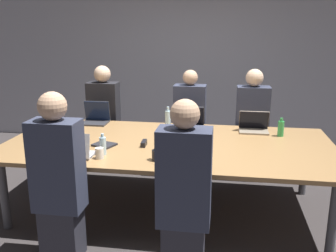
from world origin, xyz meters
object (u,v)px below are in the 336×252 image
object	(u,v)px
laptop_far_left	(96,117)
person_near_left	(58,180)
person_far_center	(189,126)
laptop_near_midright	(189,159)
bottle_far_center	(168,120)
stapler	(144,143)
bottle_far_right	(281,128)
bottle_near_left	(103,146)
person_near_midright	(184,195)
cup_near_left	(99,153)
person_far_left	(104,120)
laptop_near_left	(75,150)
laptop_far_right	(254,126)
person_far_right	(252,127)
cup_near_midright	(156,155)
bottle_near_midright	(159,148)
laptop_far_center	(190,122)

from	to	relation	value
laptop_far_left	person_near_left	distance (m)	1.68
person_far_center	laptop_near_midright	distance (m)	1.65
bottle_far_center	stapler	distance (m)	0.66
bottle_far_right	bottle_near_left	bearing A→B (deg)	-152.69
laptop_far_left	person_near_midright	distance (m)	2.18
bottle_far_right	laptop_near_midright	size ratio (longest dim) A/B	0.56
cup_near_left	person_far_center	xyz separation A→B (m)	(0.66, 1.57, -0.13)
laptop_far_left	person_far_left	bearing A→B (deg)	93.69
laptop_near_left	bottle_far_right	distance (m)	2.18
laptop_far_left	bottle_far_center	size ratio (longest dim) A/B	1.18
laptop_far_left	laptop_far_right	bearing A→B (deg)	-3.07
laptop_near_left	person_near_left	size ratio (longest dim) A/B	0.22
person_far_right	bottle_near_left	bearing A→B (deg)	-134.66
laptop_far_left	person_far_right	world-z (taller)	person_far_right
laptop_near_left	bottle_far_center	size ratio (longest dim) A/B	1.14
laptop_near_left	bottle_far_center	xyz separation A→B (m)	(0.69, 1.07, 0.05)
bottle_far_right	cup_near_midright	world-z (taller)	bottle_far_right
cup_near_midright	person_near_midright	bearing A→B (deg)	-59.73
bottle_near_left	cup_near_midright	xyz separation A→B (m)	(0.52, -0.08, -0.04)
person_far_right	cup_near_left	bearing A→B (deg)	-132.60
person_near_left	person_far_right	xyz separation A→B (m)	(1.66, 1.99, -0.01)
laptop_far_right	bottle_far_center	bearing A→B (deg)	-175.96
laptop_far_left	person_far_center	xyz separation A→B (m)	(1.13, 0.33, -0.16)
laptop_far_right	laptop_near_midright	distance (m)	1.36
laptop_far_left	bottle_near_midright	size ratio (longest dim) A/B	1.21
person_far_left	bottle_far_right	bearing A→B (deg)	-15.88
bottle_far_center	laptop_far_right	distance (m)	0.98
laptop_far_center	person_near_midright	size ratio (longest dim) A/B	0.23
person_far_right	stapler	size ratio (longest dim) A/B	9.32
person_far_center	laptop_near_midright	xyz separation A→B (m)	(0.15, -1.63, 0.15)
laptop_near_left	bottle_far_center	world-z (taller)	bottle_far_center
bottle_near_midright	bottle_near_left	bearing A→B (deg)	172.79
bottle_near_left	laptop_far_center	xyz separation A→B (m)	(0.71, 1.07, -0.01)
laptop_far_center	bottle_far_center	bearing A→B (deg)	-155.33
bottle_far_center	stapler	size ratio (longest dim) A/B	1.78
laptop_near_left	bottle_near_midright	distance (m)	0.77
bottle_far_center	laptop_near_midright	world-z (taller)	bottle_far_center
bottle_far_right	laptop_far_center	bearing A→B (deg)	169.46
cup_near_left	laptop_far_center	distance (m)	1.38
stapler	bottle_near_left	bearing A→B (deg)	-137.69
person_far_right	stapler	distance (m)	1.61
laptop_far_left	laptop_near_left	size ratio (longest dim) A/B	1.03
bottle_far_right	laptop_near_midright	bearing A→B (deg)	-130.27
laptop_far_right	stapler	size ratio (longest dim) A/B	2.17
person_far_right	cup_near_midright	bearing A→B (deg)	-120.89
cup_near_left	laptop_far_right	distance (m)	1.83
person_near_left	bottle_far_right	distance (m)	2.39
laptop_near_left	laptop_far_left	bearing A→B (deg)	-78.89
cup_near_left	bottle_far_center	xyz separation A→B (m)	(0.46, 1.07, 0.07)
laptop_near_midright	person_far_right	bearing A→B (deg)	-110.99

